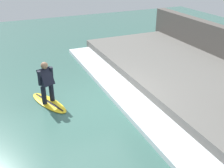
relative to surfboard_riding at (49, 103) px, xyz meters
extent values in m
plane|color=#386056|center=(1.40, -0.81, -0.03)|extent=(28.00, 28.00, 0.00)
cube|color=#66635E|center=(5.22, -0.81, 0.19)|extent=(4.40, 11.47, 0.45)
cube|color=silver|center=(2.50, -0.81, 0.05)|extent=(1.04, 10.89, 0.17)
ellipsoid|color=yellow|center=(0.00, 0.00, 0.00)|extent=(1.14, 1.88, 0.06)
ellipsoid|color=black|center=(0.00, 0.00, 0.03)|extent=(0.69, 1.59, 0.01)
cylinder|color=black|center=(0.14, 0.05, 0.34)|extent=(0.16, 0.16, 0.61)
cylinder|color=black|center=(-0.14, -0.05, 0.34)|extent=(0.16, 0.16, 0.61)
cube|color=black|center=(0.00, 0.00, 0.94)|extent=(0.51, 0.55, 0.63)
sphere|color=#846047|center=(0.00, 0.00, 1.33)|extent=(0.22, 0.22, 0.22)
cylinder|color=black|center=(0.20, 0.08, 0.97)|extent=(0.11, 0.20, 0.53)
cylinder|color=black|center=(-0.20, -0.08, 0.97)|extent=(0.11, 0.20, 0.53)
camera|label=1|loc=(-1.13, -7.73, 4.41)|focal=42.00mm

